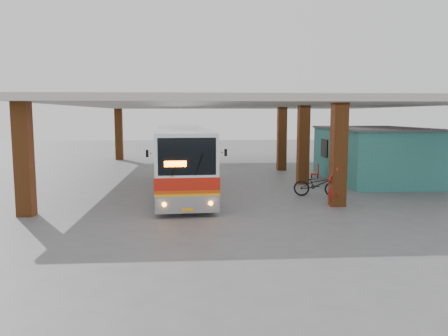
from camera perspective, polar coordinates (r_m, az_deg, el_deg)
name	(u,v)px	position (r m, az deg, el deg)	size (l,w,h in m)	color
ground	(257,194)	(21.48, 4.34, -3.37)	(90.00, 90.00, 0.00)	#515154
brick_columns	(269,143)	(26.34, 5.92, 3.30)	(20.10, 21.60, 4.35)	brown
canopy_roof	(251,104)	(27.64, 3.53, 8.32)	(21.00, 23.00, 0.30)	beige
shop_building	(374,154)	(27.14, 19.00, 1.77)	(5.20, 8.20, 3.11)	#2F7674
coach_bus	(182,158)	(21.86, -5.53, 1.25)	(3.16, 11.74, 3.38)	white
motorcycle	(317,184)	(21.12, 12.06, -2.11)	(0.76, 2.19, 1.15)	black
pedestrian	(335,186)	(18.96, 14.26, -2.34)	(0.62, 0.41, 1.71)	#B41F16
red_chair	(316,172)	(27.18, 11.98, -0.45)	(0.54, 0.54, 0.88)	red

